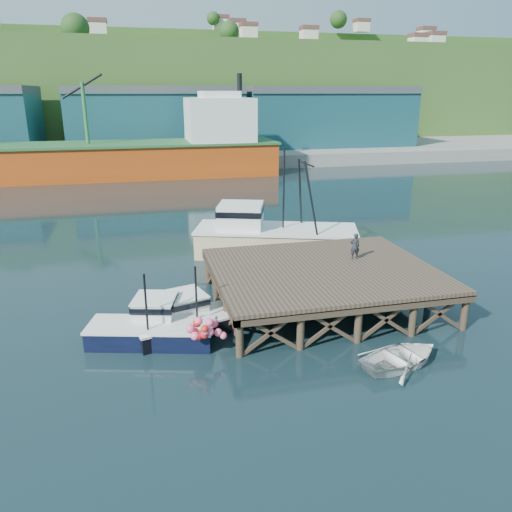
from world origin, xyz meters
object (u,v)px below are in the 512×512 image
object	(u,v)px
boat_navy	(152,326)
trawler	(273,233)
boat_black	(191,318)
dinghy	(402,357)
dockworker	(355,246)

from	to	relation	value
boat_navy	trawler	xyz separation A→B (m)	(9.08, 11.39, 0.85)
boat_black	trawler	size ratio (longest dim) A/B	0.51
boat_navy	trawler	world-z (taller)	trawler
boat_navy	dinghy	world-z (taller)	boat_navy
boat_black	trawler	world-z (taller)	trawler
dinghy	dockworker	distance (m)	8.59
dinghy	dockworker	xyz separation A→B (m)	(1.32, 8.12, 2.49)
boat_navy	trawler	size ratio (longest dim) A/B	0.51
dockworker	boat_navy	bearing A→B (deg)	23.91
boat_black	dockworker	distance (m)	10.39
trawler	dockworker	xyz separation A→B (m)	(2.61, -8.18, 1.30)
boat_black	dockworker	world-z (taller)	dockworker
dinghy	dockworker	size ratio (longest dim) A/B	2.54
dinghy	boat_black	bearing A→B (deg)	41.99
boat_navy	dinghy	distance (m)	11.48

